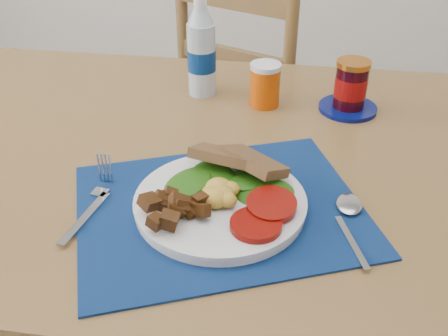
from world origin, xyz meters
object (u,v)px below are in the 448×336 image
breakfast_plate (216,200)px  jam_on_saucer (350,89)px  chair_far (251,88)px  water_bottle (202,54)px  juice_glass (265,86)px

breakfast_plate → jam_on_saucer: size_ratio=2.17×
chair_far → breakfast_plate: chair_far is taller
chair_far → water_bottle: size_ratio=5.19×
juice_glass → jam_on_saucer: jam_on_saucer is taller
water_bottle → jam_on_saucer: 0.33m
chair_far → water_bottle: chair_far is taller
chair_far → water_bottle: 0.53m
juice_glass → water_bottle: bearing=165.2°
chair_far → breakfast_plate: (0.04, -0.87, 0.21)m
juice_glass → breakfast_plate: bearing=-96.1°
juice_glass → chair_far: bearing=99.1°
juice_glass → jam_on_saucer: 0.18m
chair_far → jam_on_saucer: size_ratio=8.98×
breakfast_plate → jam_on_saucer: bearing=83.2°
water_bottle → juice_glass: size_ratio=2.40×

